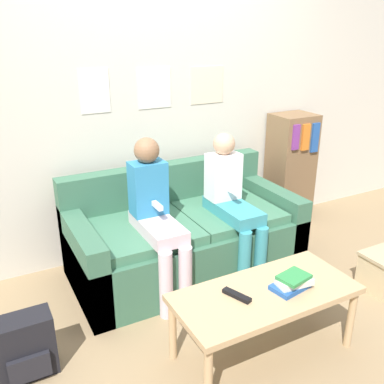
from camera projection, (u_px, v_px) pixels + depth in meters
The scene contains 10 objects.
ground_plane at pixel (219, 304), 2.94m from camera, with size 10.00×10.00×0.00m, color #937A56.
wall_back at pixel (153, 92), 3.33m from camera, with size 8.00×0.06×2.60m.
couch at pixel (184, 237), 3.28m from camera, with size 1.70×0.84×0.77m.
coffee_table at pixel (265, 298), 2.38m from camera, with size 1.04×0.48×0.42m.
person_left at pixel (156, 213), 2.86m from camera, with size 0.24×0.57×1.10m.
person_right at pixel (232, 200), 3.13m from camera, with size 0.24×0.57×1.07m.
tv_remote at pixel (237, 295), 2.30m from camera, with size 0.10×0.17×0.02m.
book_stack at pixel (292, 282), 2.37m from camera, with size 0.24×0.17×0.08m.
bookshelf at pixel (290, 170), 4.00m from camera, with size 0.37×0.33×1.05m.
backpack at pixel (25, 347), 2.29m from camera, with size 0.30×0.20×0.36m.
Camera 1 is at (-1.32, -2.08, 1.78)m, focal length 40.00 mm.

